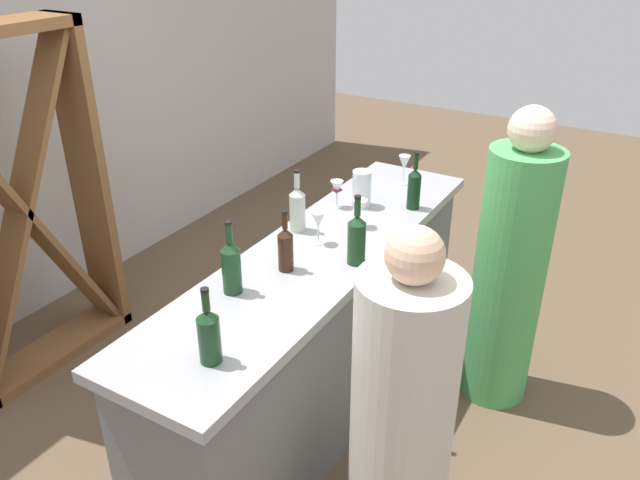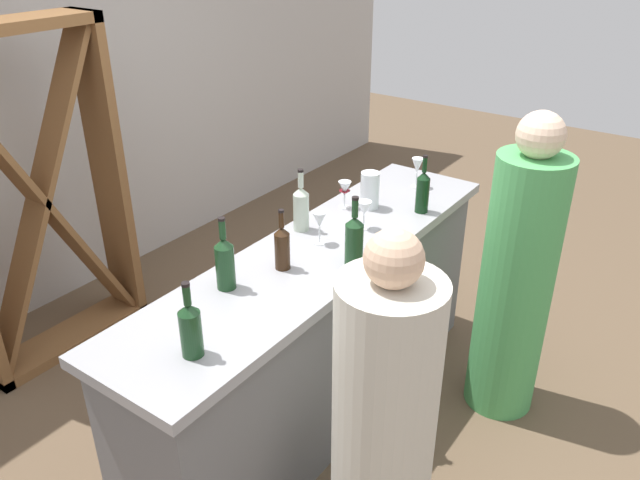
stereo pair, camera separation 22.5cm
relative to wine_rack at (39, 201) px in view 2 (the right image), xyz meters
name	(u,v)px [view 2 (the right image)]	position (x,y,z in m)	size (l,w,h in m)	color
ground_plane	(320,411)	(0.40, -1.65, -0.97)	(12.00, 12.00, 0.00)	brown
back_wall	(30,94)	(0.40, 0.55, 0.43)	(8.00, 0.10, 2.80)	#BCB7B2
bar_counter	(320,336)	(0.40, -1.65, -0.46)	(2.39, 0.58, 1.00)	slate
wine_rack	(39,201)	(0.00, 0.00, 0.00)	(1.02, 0.28, 1.93)	brown
wine_bottle_leftmost_olive_green	(191,328)	(-0.51, -1.74, 0.14)	(0.08, 0.08, 0.30)	#193D1E
wine_bottle_second_left_olive_green	(225,262)	(-0.10, -1.53, 0.15)	(0.08, 0.08, 0.32)	#193D1E
wine_bottle_center_amber_brown	(282,246)	(0.16, -1.62, 0.14)	(0.07, 0.07, 0.28)	#331E0F
wine_bottle_second_right_olive_green	(354,239)	(0.37, -1.85, 0.15)	(0.08, 0.08, 0.33)	#193D1E
wine_bottle_rightmost_clear_pale	(301,207)	(0.52, -1.45, 0.15)	(0.08, 0.08, 0.32)	#B7C6B2
wine_bottle_far_right_dark_green	(423,191)	(1.05, -1.84, 0.15)	(0.07, 0.07, 0.31)	black
wine_glass_near_left	(364,209)	(0.71, -1.70, 0.13)	(0.07, 0.07, 0.15)	white
wine_glass_near_center	(417,166)	(1.34, -1.66, 0.15)	(0.07, 0.07, 0.17)	white
wine_glass_near_right	(319,221)	(0.45, -1.61, 0.15)	(0.07, 0.07, 0.16)	white
wine_glass_far_left	(345,190)	(0.86, -1.48, 0.13)	(0.07, 0.07, 0.15)	white
water_pitcher	(370,190)	(0.94, -1.59, 0.13)	(0.10, 0.10, 0.20)	silver
person_left_guest	(383,427)	(-0.14, -2.32, -0.28)	(0.49, 0.49, 1.51)	beige
person_center_guest	(516,282)	(1.06, -2.39, -0.21)	(0.45, 0.45, 1.63)	#4CA559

